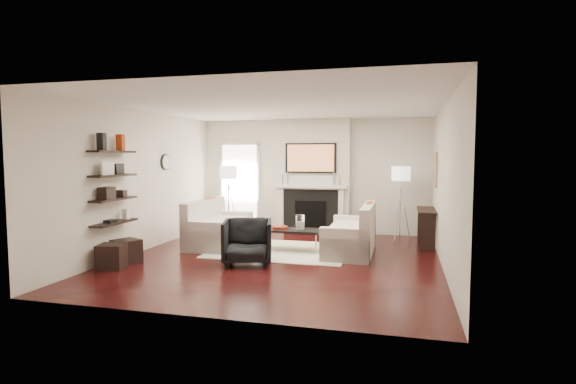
% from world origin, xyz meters
% --- Properties ---
extents(room_envelope, '(6.00, 6.00, 6.00)m').
position_xyz_m(room_envelope, '(0.00, 0.00, 1.35)').
color(room_envelope, '#330B0B').
rests_on(room_envelope, ground).
extents(chimney_breast, '(1.80, 0.25, 2.70)m').
position_xyz_m(chimney_breast, '(0.00, 2.88, 1.35)').
color(chimney_breast, silver).
rests_on(chimney_breast, floor).
extents(fireplace_surround, '(1.30, 0.02, 1.04)m').
position_xyz_m(fireplace_surround, '(0.00, 2.74, 0.52)').
color(fireplace_surround, black).
rests_on(fireplace_surround, floor).
extents(firebox, '(0.75, 0.02, 0.65)m').
position_xyz_m(firebox, '(0.00, 2.73, 0.45)').
color(firebox, black).
rests_on(firebox, floor).
extents(mantel_pilaster_l, '(0.12, 0.08, 1.10)m').
position_xyz_m(mantel_pilaster_l, '(-0.72, 2.71, 0.55)').
color(mantel_pilaster_l, white).
rests_on(mantel_pilaster_l, floor).
extents(mantel_pilaster_r, '(0.12, 0.08, 1.10)m').
position_xyz_m(mantel_pilaster_r, '(0.72, 2.71, 0.55)').
color(mantel_pilaster_r, white).
rests_on(mantel_pilaster_r, floor).
extents(mantel_shelf, '(1.70, 0.18, 0.07)m').
position_xyz_m(mantel_shelf, '(0.00, 2.69, 1.12)').
color(mantel_shelf, white).
rests_on(mantel_shelf, chimney_breast).
extents(tv_body, '(1.20, 0.06, 0.70)m').
position_xyz_m(tv_body, '(0.00, 2.71, 1.78)').
color(tv_body, black).
rests_on(tv_body, chimney_breast).
extents(tv_screen, '(1.10, 0.00, 0.62)m').
position_xyz_m(tv_screen, '(0.00, 2.68, 1.78)').
color(tv_screen, '#BF723F').
rests_on(tv_screen, tv_body).
extents(candlestick_l_tall, '(0.04, 0.04, 0.30)m').
position_xyz_m(candlestick_l_tall, '(-0.55, 2.70, 1.30)').
color(candlestick_l_tall, silver).
rests_on(candlestick_l_tall, mantel_shelf).
extents(candlestick_l_short, '(0.04, 0.04, 0.24)m').
position_xyz_m(candlestick_l_short, '(-0.68, 2.70, 1.27)').
color(candlestick_l_short, silver).
rests_on(candlestick_l_short, mantel_shelf).
extents(candlestick_r_tall, '(0.04, 0.04, 0.30)m').
position_xyz_m(candlestick_r_tall, '(0.55, 2.70, 1.30)').
color(candlestick_r_tall, silver).
rests_on(candlestick_r_tall, mantel_shelf).
extents(candlestick_r_short, '(0.04, 0.04, 0.24)m').
position_xyz_m(candlestick_r_short, '(0.68, 2.70, 1.27)').
color(candlestick_r_short, silver).
rests_on(candlestick_r_short, mantel_shelf).
extents(hallway_panel, '(0.90, 0.02, 2.10)m').
position_xyz_m(hallway_panel, '(-1.85, 2.98, 1.05)').
color(hallway_panel, white).
rests_on(hallway_panel, floor).
extents(door_trim_l, '(0.06, 0.06, 2.16)m').
position_xyz_m(door_trim_l, '(-2.33, 2.96, 1.05)').
color(door_trim_l, white).
rests_on(door_trim_l, floor).
extents(door_trim_r, '(0.06, 0.06, 2.16)m').
position_xyz_m(door_trim_r, '(-1.37, 2.96, 1.05)').
color(door_trim_r, white).
rests_on(door_trim_r, floor).
extents(door_trim_top, '(1.02, 0.06, 0.06)m').
position_xyz_m(door_trim_top, '(-1.85, 2.96, 2.13)').
color(door_trim_top, white).
rests_on(door_trim_top, wall_back).
extents(rug, '(2.60, 2.00, 0.01)m').
position_xyz_m(rug, '(-0.17, 0.69, 0.01)').
color(rug, beige).
rests_on(rug, floor).
extents(loveseat_left_base, '(0.85, 1.80, 0.42)m').
position_xyz_m(loveseat_left_base, '(-1.54, 0.92, 0.21)').
color(loveseat_left_base, silver).
rests_on(loveseat_left_base, floor).
extents(loveseat_left_back, '(0.18, 1.80, 0.80)m').
position_xyz_m(loveseat_left_back, '(-1.88, 0.92, 0.53)').
color(loveseat_left_back, silver).
rests_on(loveseat_left_back, floor).
extents(loveseat_left_arm_n, '(0.85, 0.18, 0.60)m').
position_xyz_m(loveseat_left_arm_n, '(-1.54, 0.11, 0.30)').
color(loveseat_left_arm_n, silver).
rests_on(loveseat_left_arm_n, floor).
extents(loveseat_left_arm_s, '(0.85, 0.18, 0.60)m').
position_xyz_m(loveseat_left_arm_s, '(-1.54, 1.73, 0.30)').
color(loveseat_left_arm_s, silver).
rests_on(loveseat_left_arm_s, floor).
extents(loveseat_left_cushion, '(0.63, 1.44, 0.10)m').
position_xyz_m(loveseat_left_cushion, '(-1.49, 0.92, 0.47)').
color(loveseat_left_cushion, silver).
rests_on(loveseat_left_cushion, loveseat_left_base).
extents(pillow_left_orange, '(0.10, 0.42, 0.42)m').
position_xyz_m(pillow_left_orange, '(-1.88, 1.22, 0.73)').
color(pillow_left_orange, '#AA3A14').
rests_on(pillow_left_orange, loveseat_left_cushion).
extents(pillow_left_charcoal, '(0.10, 0.40, 0.40)m').
position_xyz_m(pillow_left_charcoal, '(-1.88, 0.62, 0.72)').
color(pillow_left_charcoal, black).
rests_on(pillow_left_charcoal, loveseat_left_cushion).
extents(loveseat_right_base, '(0.85, 1.80, 0.42)m').
position_xyz_m(loveseat_right_base, '(1.15, 0.83, 0.21)').
color(loveseat_right_base, silver).
rests_on(loveseat_right_base, floor).
extents(loveseat_right_back, '(0.18, 1.80, 0.80)m').
position_xyz_m(loveseat_right_back, '(1.48, 0.83, 0.53)').
color(loveseat_right_back, silver).
rests_on(loveseat_right_back, floor).
extents(loveseat_right_arm_n, '(0.85, 0.18, 0.60)m').
position_xyz_m(loveseat_right_arm_n, '(1.15, 0.02, 0.30)').
color(loveseat_right_arm_n, silver).
rests_on(loveseat_right_arm_n, floor).
extents(loveseat_right_arm_s, '(0.85, 0.18, 0.60)m').
position_xyz_m(loveseat_right_arm_s, '(1.15, 1.64, 0.30)').
color(loveseat_right_arm_s, silver).
rests_on(loveseat_right_arm_s, floor).
extents(loveseat_right_cushion, '(0.63, 1.44, 0.10)m').
position_xyz_m(loveseat_right_cushion, '(1.10, 0.83, 0.47)').
color(loveseat_right_cushion, silver).
rests_on(loveseat_right_cushion, loveseat_right_base).
extents(pillow_right_orange, '(0.10, 0.42, 0.42)m').
position_xyz_m(pillow_right_orange, '(1.48, 1.13, 0.73)').
color(pillow_right_orange, '#AA3A14').
rests_on(pillow_right_orange, loveseat_right_cushion).
extents(pillow_right_charcoal, '(0.10, 0.40, 0.40)m').
position_xyz_m(pillow_right_charcoal, '(1.48, 0.53, 0.72)').
color(pillow_right_charcoal, black).
rests_on(pillow_right_charcoal, loveseat_right_cushion).
extents(coffee_table, '(1.10, 0.55, 0.04)m').
position_xyz_m(coffee_table, '(0.06, 0.74, 0.40)').
color(coffee_table, black).
rests_on(coffee_table, floor).
extents(coffee_leg_nw, '(0.02, 0.02, 0.38)m').
position_xyz_m(coffee_leg_nw, '(-0.44, 0.52, 0.19)').
color(coffee_leg_nw, silver).
rests_on(coffee_leg_nw, floor).
extents(coffee_leg_ne, '(0.02, 0.02, 0.38)m').
position_xyz_m(coffee_leg_ne, '(0.56, 0.52, 0.19)').
color(coffee_leg_ne, silver).
rests_on(coffee_leg_ne, floor).
extents(coffee_leg_sw, '(0.02, 0.02, 0.38)m').
position_xyz_m(coffee_leg_sw, '(-0.44, 0.96, 0.19)').
color(coffee_leg_sw, silver).
rests_on(coffee_leg_sw, floor).
extents(coffee_leg_se, '(0.02, 0.02, 0.38)m').
position_xyz_m(coffee_leg_se, '(0.56, 0.96, 0.19)').
color(coffee_leg_se, silver).
rests_on(coffee_leg_se, floor).
extents(hurricane_glass, '(0.17, 0.17, 0.30)m').
position_xyz_m(hurricane_glass, '(0.21, 0.74, 0.56)').
color(hurricane_glass, white).
rests_on(hurricane_glass, coffee_table).
extents(hurricane_candle, '(0.11, 0.11, 0.16)m').
position_xyz_m(hurricane_candle, '(0.21, 0.74, 0.50)').
color(hurricane_candle, white).
rests_on(hurricane_candle, coffee_table).
extents(copper_bowl, '(0.31, 0.31, 0.05)m').
position_xyz_m(copper_bowl, '(-0.19, 0.74, 0.45)').
color(copper_bowl, '#B2331D').
rests_on(copper_bowl, coffee_table).
extents(armchair, '(0.98, 0.95, 0.83)m').
position_xyz_m(armchair, '(-0.44, -0.44, 0.41)').
color(armchair, black).
rests_on(armchair, floor).
extents(lamp_left_post, '(0.02, 0.02, 1.20)m').
position_xyz_m(lamp_left_post, '(-1.85, 2.21, 0.60)').
color(lamp_left_post, silver).
rests_on(lamp_left_post, floor).
extents(lamp_left_shade, '(0.40, 0.40, 0.30)m').
position_xyz_m(lamp_left_shade, '(-1.85, 2.21, 1.45)').
color(lamp_left_shade, white).
rests_on(lamp_left_shade, lamp_left_post).
extents(lamp_left_leg_a, '(0.25, 0.02, 1.23)m').
position_xyz_m(lamp_left_leg_a, '(-1.74, 2.21, 0.60)').
color(lamp_left_leg_a, silver).
rests_on(lamp_left_leg_a, floor).
extents(lamp_left_leg_b, '(0.14, 0.22, 1.23)m').
position_xyz_m(lamp_left_leg_b, '(-1.91, 2.31, 0.60)').
color(lamp_left_leg_b, silver).
rests_on(lamp_left_leg_b, floor).
extents(lamp_left_leg_c, '(0.14, 0.22, 1.23)m').
position_xyz_m(lamp_left_leg_c, '(-1.91, 2.12, 0.60)').
color(lamp_left_leg_c, silver).
rests_on(lamp_left_leg_c, floor).
extents(lamp_right_post, '(0.02, 0.02, 1.20)m').
position_xyz_m(lamp_right_post, '(2.05, 2.44, 0.60)').
color(lamp_right_post, silver).
rests_on(lamp_right_post, floor).
extents(lamp_right_shade, '(0.40, 0.40, 0.30)m').
position_xyz_m(lamp_right_shade, '(2.05, 2.44, 1.45)').
color(lamp_right_shade, white).
rests_on(lamp_right_shade, lamp_right_post).
extents(lamp_right_leg_a, '(0.25, 0.02, 1.23)m').
position_xyz_m(lamp_right_leg_a, '(2.16, 2.44, 0.60)').
color(lamp_right_leg_a, silver).
rests_on(lamp_right_leg_a, floor).
extents(lamp_right_leg_b, '(0.14, 0.22, 1.23)m').
position_xyz_m(lamp_right_leg_b, '(2.00, 2.53, 0.60)').
color(lamp_right_leg_b, silver).
rests_on(lamp_right_leg_b, floor).
extents(lamp_right_leg_c, '(0.14, 0.22, 1.23)m').
position_xyz_m(lamp_right_leg_c, '(1.99, 2.34, 0.60)').
color(lamp_right_leg_c, silver).
rests_on(lamp_right_leg_c, floor).
extents(console_top, '(0.35, 1.20, 0.04)m').
position_xyz_m(console_top, '(2.57, 1.90, 0.73)').
color(console_top, black).
rests_on(console_top, floor).
extents(console_leg_n, '(0.30, 0.04, 0.71)m').
position_xyz_m(console_leg_n, '(2.57, 1.35, 0.35)').
color(console_leg_n, black).
rests_on(console_leg_n, floor).
extents(console_leg_s, '(0.30, 0.04, 0.71)m').
position_xyz_m(console_leg_s, '(2.57, 2.45, 0.35)').
color(console_leg_s, black).
rests_on(console_leg_s, floor).
extents(wall_art, '(0.03, 0.70, 0.70)m').
position_xyz_m(wall_art, '(2.73, 2.05, 1.55)').
color(wall_art, '#BA745D').
rests_on(wall_art, wall_right).
extents(shelf_bottom, '(0.25, 1.00, 0.03)m').
position_xyz_m(shelf_bottom, '(-2.62, -1.00, 0.70)').
color(shelf_bottom, black).
rests_on(shelf_bottom, wall_left).
extents(shelf_lower, '(0.25, 1.00, 0.04)m').
position_xyz_m(shelf_lower, '(-2.62, -1.00, 1.10)').
color(shelf_lower, black).
rests_on(shelf_lower, wall_left).
extents(shelf_upper, '(0.25, 1.00, 0.04)m').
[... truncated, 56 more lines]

